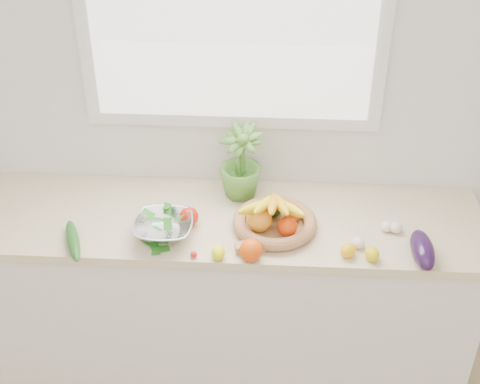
# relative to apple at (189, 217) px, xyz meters

# --- Properties ---
(back_wall) EXTENTS (4.50, 0.02, 2.70)m
(back_wall) POSITION_rel_apple_xyz_m (0.17, 0.36, 0.41)
(back_wall) COLOR white
(back_wall) RESTS_ON ground
(counter_cabinet) EXTENTS (2.20, 0.58, 0.86)m
(counter_cabinet) POSITION_rel_apple_xyz_m (0.17, 0.06, -0.51)
(counter_cabinet) COLOR silver
(counter_cabinet) RESTS_ON ground
(countertop) EXTENTS (2.24, 0.62, 0.04)m
(countertop) POSITION_rel_apple_xyz_m (0.17, 0.06, -0.06)
(countertop) COLOR beige
(countertop) RESTS_ON counter_cabinet
(window_frame) EXTENTS (1.30, 0.03, 1.10)m
(window_frame) POSITION_rel_apple_xyz_m (0.17, 0.35, 0.81)
(window_frame) COLOR white
(window_frame) RESTS_ON back_wall
(window_pane) EXTENTS (1.18, 0.01, 0.98)m
(window_pane) POSITION_rel_apple_xyz_m (0.17, 0.33, 0.81)
(window_pane) COLOR white
(window_pane) RESTS_ON window_frame
(orange_loose) EXTENTS (0.10, 0.10, 0.09)m
(orange_loose) POSITION_rel_apple_xyz_m (0.28, -0.22, 0.01)
(orange_loose) COLOR #F04E07
(orange_loose) RESTS_ON countertop
(lemon_a) EXTENTS (0.06, 0.07, 0.06)m
(lemon_a) POSITION_rel_apple_xyz_m (0.15, -0.22, -0.01)
(lemon_a) COLOR #F7FB0D
(lemon_a) RESTS_ON countertop
(lemon_b) EXTENTS (0.09, 0.09, 0.06)m
(lemon_b) POSITION_rel_apple_xyz_m (0.67, -0.17, -0.01)
(lemon_b) COLOR #FEB90D
(lemon_b) RESTS_ON countertop
(lemon_c) EXTENTS (0.07, 0.08, 0.06)m
(lemon_c) POSITION_rel_apple_xyz_m (0.76, -0.19, -0.01)
(lemon_c) COLOR yellow
(lemon_c) RESTS_ON countertop
(apple) EXTENTS (0.10, 0.10, 0.08)m
(apple) POSITION_rel_apple_xyz_m (0.00, 0.00, 0.00)
(apple) COLOR red
(apple) RESTS_ON countertop
(ginger) EXTENTS (0.13, 0.07, 0.04)m
(ginger) POSITION_rel_apple_xyz_m (0.27, -0.16, -0.02)
(ginger) COLOR tan
(ginger) RESTS_ON countertop
(garlic_a) EXTENTS (0.07, 0.07, 0.05)m
(garlic_a) POSITION_rel_apple_xyz_m (0.85, 0.01, -0.02)
(garlic_a) COLOR white
(garlic_a) RESTS_ON countertop
(garlic_b) EXTENTS (0.06, 0.06, 0.05)m
(garlic_b) POSITION_rel_apple_xyz_m (0.88, -0.00, -0.02)
(garlic_b) COLOR silver
(garlic_b) RESTS_ON countertop
(garlic_c) EXTENTS (0.07, 0.07, 0.05)m
(garlic_c) POSITION_rel_apple_xyz_m (0.71, -0.11, -0.02)
(garlic_c) COLOR white
(garlic_c) RESTS_ON countertop
(eggplant) EXTENTS (0.10, 0.24, 0.09)m
(eggplant) POSITION_rel_apple_xyz_m (0.96, -0.17, 0.01)
(eggplant) COLOR #220D31
(eggplant) RESTS_ON countertop
(cucumber) EXTENTS (0.15, 0.28, 0.05)m
(cucumber) POSITION_rel_apple_xyz_m (-0.46, -0.17, -0.02)
(cucumber) COLOR #174F17
(cucumber) RESTS_ON countertop
(radish) EXTENTS (0.03, 0.03, 0.03)m
(radish) POSITION_rel_apple_xyz_m (0.05, -0.22, -0.03)
(radish) COLOR red
(radish) RESTS_ON countertop
(potted_herb) EXTENTS (0.25, 0.25, 0.35)m
(potted_herb) POSITION_rel_apple_xyz_m (0.21, 0.24, 0.14)
(potted_herb) COLOR #508A32
(potted_herb) RESTS_ON countertop
(fruit_basket) EXTENTS (0.38, 0.38, 0.19)m
(fruit_basket) POSITION_rel_apple_xyz_m (0.37, -0.00, 0.01)
(fruit_basket) COLOR #B37C4F
(fruit_basket) RESTS_ON countertop
(colander_with_spinach) EXTENTS (0.25, 0.25, 0.13)m
(colander_with_spinach) POSITION_rel_apple_xyz_m (-0.10, -0.09, 0.02)
(colander_with_spinach) COLOR silver
(colander_with_spinach) RESTS_ON countertop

